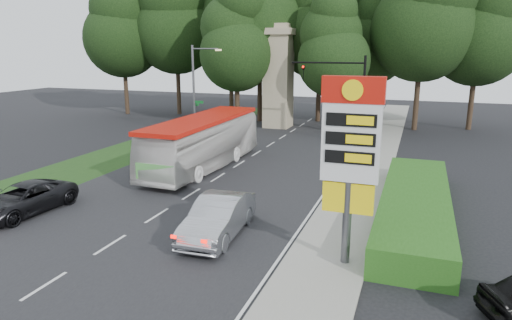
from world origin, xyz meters
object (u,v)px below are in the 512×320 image
(streetlight_signs, at_px, (196,88))
(transit_bus, at_px, (203,143))
(suv_charcoal, at_px, (23,199))
(gas_station_pylon, at_px, (351,147))
(traffic_signal_mast, at_px, (347,87))
(monument, at_px, (278,76))
(sedan_silver, at_px, (218,217))

(streetlight_signs, bearing_deg, transit_bus, -60.72)
(transit_bus, relative_size, suv_charcoal, 2.33)
(gas_station_pylon, relative_size, suv_charcoal, 1.32)
(traffic_signal_mast, relative_size, monument, 0.72)
(gas_station_pylon, xyz_separation_m, streetlight_signs, (-16.19, 20.01, -0.01))
(monument, distance_m, sedan_silver, 28.08)
(transit_bus, xyz_separation_m, suv_charcoal, (-4.35, -10.69, -0.96))
(streetlight_signs, relative_size, transit_bus, 0.66)
(traffic_signal_mast, height_order, transit_bus, traffic_signal_mast)
(transit_bus, distance_m, suv_charcoal, 11.58)
(transit_bus, bearing_deg, sedan_silver, -59.12)
(suv_charcoal, bearing_deg, monument, 85.25)
(suv_charcoal, bearing_deg, transit_bus, 71.71)
(gas_station_pylon, relative_size, traffic_signal_mast, 0.95)
(gas_station_pylon, distance_m, monument, 30.17)
(gas_station_pylon, height_order, streetlight_signs, streetlight_signs)
(streetlight_signs, bearing_deg, suv_charcoal, -87.73)
(traffic_signal_mast, xyz_separation_m, monument, (-7.68, 6.00, 0.43))
(monument, height_order, transit_bus, monument)
(traffic_signal_mast, xyz_separation_m, streetlight_signs, (-12.67, -1.99, -0.23))
(streetlight_signs, xyz_separation_m, sedan_silver, (10.72, -19.17, -3.59))
(traffic_signal_mast, relative_size, suv_charcoal, 1.39)
(traffic_signal_mast, distance_m, monument, 9.76)
(monument, xyz_separation_m, transit_bus, (0.15, -17.15, -3.42))
(transit_bus, distance_m, sedan_silver, 11.50)
(monument, height_order, sedan_silver, monument)
(traffic_signal_mast, bearing_deg, sedan_silver, -95.26)
(monument, bearing_deg, transit_bus, -89.51)
(sedan_silver, bearing_deg, gas_station_pylon, -12.23)
(transit_bus, bearing_deg, streetlight_signs, 120.99)
(streetlight_signs, relative_size, suv_charcoal, 1.54)
(traffic_signal_mast, xyz_separation_m, transit_bus, (-7.54, -11.14, -2.99))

